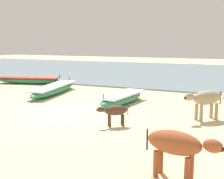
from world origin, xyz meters
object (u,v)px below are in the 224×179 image
calf_far_dark (115,111)px  cow_second_adult_rust (177,145)px  fishing_boat_0 (122,98)px  fishing_boat_3 (54,89)px  fishing_boat_1 (29,80)px  cow_adult_dun (206,99)px

calf_far_dark → cow_second_adult_rust: cow_second_adult_rust is taller
fishing_boat_0 → cow_second_adult_rust: bearing=37.8°
calf_far_dark → cow_second_adult_rust: (2.48, -2.73, 0.21)m
fishing_boat_0 → calf_far_dark: 3.34m
fishing_boat_0 → fishing_boat_3: size_ratio=0.71×
cow_second_adult_rust → fishing_boat_1: bearing=150.0°
fishing_boat_0 → cow_adult_dun: 3.80m
fishing_boat_1 → fishing_boat_3: 4.32m
fishing_boat_1 → cow_second_adult_rust: (11.25, -8.98, 0.45)m
fishing_boat_1 → fishing_boat_3: (3.63, -2.35, 0.00)m
calf_far_dark → cow_second_adult_rust: 3.69m
cow_second_adult_rust → cow_adult_dun: bearing=98.1°
fishing_boat_3 → fishing_boat_1: bearing=47.1°
cow_adult_dun → cow_second_adult_rust: (-0.04, -4.66, -0.04)m
cow_adult_dun → cow_second_adult_rust: cow_adult_dun is taller
fishing_boat_1 → cow_second_adult_rust: size_ratio=3.08×
fishing_boat_0 → fishing_boat_1: fishing_boat_0 is taller
fishing_boat_1 → fishing_boat_3: fishing_boat_3 is taller
cow_adult_dun → cow_second_adult_rust: 4.66m
fishing_boat_3 → cow_adult_dun: (7.67, -1.97, 0.49)m
fishing_boat_0 → fishing_boat_3: 4.18m
fishing_boat_3 → cow_adult_dun: bearing=-114.4°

